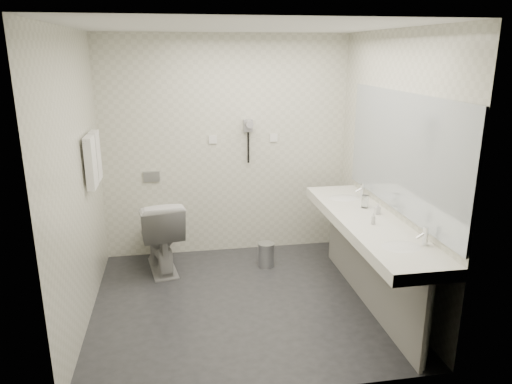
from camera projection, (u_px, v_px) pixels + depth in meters
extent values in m
plane|color=#252529|center=(243.00, 302.00, 4.58)|extent=(2.80, 2.80, 0.00)
plane|color=silver|center=(241.00, 26.00, 3.87)|extent=(2.80, 2.80, 0.00)
plane|color=beige|center=(226.00, 148.00, 5.46)|extent=(2.80, 0.00, 2.80)
plane|color=beige|center=(271.00, 227.00, 3.00)|extent=(2.80, 0.00, 2.80)
plane|color=beige|center=(76.00, 183.00, 4.00)|extent=(0.00, 2.60, 2.60)
plane|color=beige|center=(391.00, 170.00, 4.45)|extent=(0.00, 2.60, 2.60)
cube|color=silver|center=(368.00, 224.00, 4.35)|extent=(0.55, 2.20, 0.10)
cube|color=gray|center=(368.00, 267.00, 4.47)|extent=(0.03, 2.15, 0.75)
cylinder|color=silver|center=(427.00, 327.00, 3.49)|extent=(0.06, 0.06, 0.75)
cylinder|color=silver|center=(335.00, 227.00, 5.46)|extent=(0.06, 0.06, 0.75)
cube|color=#B2BCC6|center=(401.00, 153.00, 4.20)|extent=(0.02, 2.20, 1.05)
ellipsoid|color=white|center=(401.00, 248.00, 3.72)|extent=(0.40, 0.31, 0.05)
ellipsoid|color=white|center=(344.00, 199.00, 4.95)|extent=(0.40, 0.31, 0.05)
cylinder|color=silver|center=(425.00, 236.00, 3.73)|extent=(0.04, 0.04, 0.15)
cylinder|color=silver|center=(362.00, 190.00, 4.96)|extent=(0.04, 0.04, 0.15)
imported|color=white|center=(377.00, 209.00, 4.45)|extent=(0.05, 0.05, 0.10)
imported|color=white|center=(373.00, 218.00, 4.18)|extent=(0.04, 0.04, 0.11)
cylinder|color=silver|center=(365.00, 202.00, 4.63)|extent=(0.08, 0.08, 0.12)
imported|color=white|center=(160.00, 234.00, 5.18)|extent=(0.58, 0.86, 0.81)
cube|color=#B2B5BA|center=(152.00, 177.00, 5.39)|extent=(0.18, 0.02, 0.12)
cylinder|color=#B2B5BA|center=(266.00, 255.00, 5.32)|extent=(0.21, 0.21, 0.26)
cylinder|color=#B2B5BA|center=(266.00, 244.00, 5.28)|extent=(0.18, 0.18, 0.02)
cylinder|color=silver|center=(90.00, 136.00, 4.44)|extent=(0.02, 0.62, 0.02)
cube|color=white|center=(91.00, 162.00, 4.38)|extent=(0.07, 0.24, 0.48)
cube|color=white|center=(95.00, 156.00, 4.64)|extent=(0.07, 0.24, 0.48)
cube|color=gray|center=(248.00, 126.00, 5.40)|extent=(0.10, 0.04, 0.14)
cylinder|color=gray|center=(249.00, 124.00, 5.32)|extent=(0.08, 0.14, 0.08)
cylinder|color=black|center=(248.00, 148.00, 5.45)|extent=(0.02, 0.02, 0.35)
cube|color=white|center=(213.00, 140.00, 5.39)|extent=(0.09, 0.02, 0.09)
cube|color=white|center=(274.00, 138.00, 5.50)|extent=(0.09, 0.02, 0.09)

